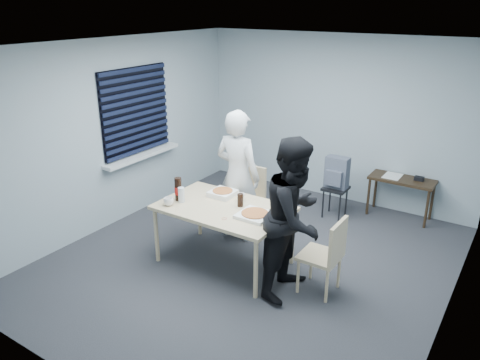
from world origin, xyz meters
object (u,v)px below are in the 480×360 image
Objects in this scene: dining_table at (224,211)px; mug_b at (241,197)px; person_black at (295,218)px; side_table at (402,183)px; soda_bottle at (178,189)px; chair_right at (328,252)px; stool at (335,194)px; person_white at (238,176)px; mug_a at (169,202)px; chair_far at (249,193)px; backpack at (337,173)px.

mug_b is (0.07, 0.26, 0.11)m from dining_table.
person_black is (0.97, -0.06, 0.19)m from dining_table.
side_table is (0.47, 2.55, -0.35)m from person_black.
dining_table is 5.36× the size of soda_bottle.
stool is (-0.68, 1.90, -0.15)m from chair_right.
person_black is (1.21, -0.73, 0.00)m from person_white.
stool is 2.63m from mug_a.
person_white reaches higher than chair_far.
side_table is 7.50× the size of mug_a.
mug_a is (-0.30, -1.33, 0.29)m from chair_far.
chair_right is 0.53m from person_black.
person_white is 1.92× the size of side_table.
person_white is at bearing -111.99° from backpack.
chair_far is 1.88× the size of stool.
person_white is 14.39× the size of mug_a.
backpack is (0.90, 0.96, 0.19)m from chair_far.
person_white is 1.05m from mug_a.
side_table is 3.47m from mug_a.
mug_b is at bearing 70.05° from person_black.
mug_a is at bearing -105.88° from backpack.
side_table is (1.44, 2.49, -0.16)m from dining_table.
mug_a is at bearing -167.87° from chair_right.
chair_far reaches higher than side_table.
dining_table is 0.73m from person_white.
side_table is at bearing 58.53° from mug_b.
chair_far is 1.39m from mug_a.
mug_b is (-1.37, -2.23, 0.26)m from side_table.
backpack is (0.87, 1.30, -0.19)m from person_white.
soda_bottle is (-0.30, -1.14, 0.38)m from chair_far.
person_black is at bearing -3.69° from dining_table.
person_white reaches higher than chair_right.
chair_far is 0.87m from mug_b.
chair_right is (1.31, 0.08, -0.18)m from dining_table.
mug_b is at bearing 42.20° from mug_a.
chair_right is at bearing -67.65° from person_black.
chair_right is at bearing 3.43° from dining_table.
chair_right is 0.96× the size of side_table.
person_black is 2.13m from stool.
side_table is (1.71, 1.49, 0.02)m from chair_far.
mug_a is at bearing -117.55° from stool.
stool is (0.63, 1.98, -0.33)m from dining_table.
stool is 2.49m from soda_bottle.
stool is at bearing 101.81° from backpack.
chair_far is at bearing -84.03° from person_white.
stool is 3.85× the size of mug_a.
person_white reaches higher than side_table.
soda_bottle reaches higher than side_table.
soda_bottle is (-0.58, -0.14, 0.20)m from dining_table.
stool is at bearing 60.30° from soda_bottle.
dining_table is 3.32× the size of backpack.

